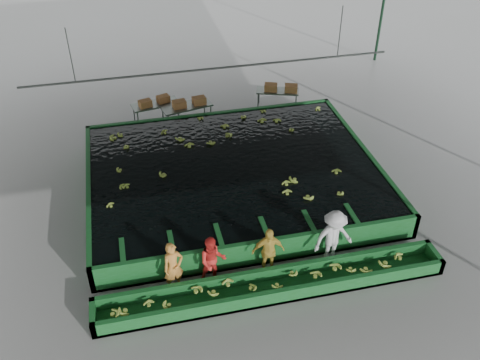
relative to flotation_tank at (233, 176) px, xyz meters
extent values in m
plane|color=gray|center=(0.00, -1.50, -0.45)|extent=(80.00, 80.00, 0.00)
cube|color=slate|center=(0.00, -1.50, 4.55)|extent=(20.00, 22.00, 0.04)
cube|color=black|center=(0.00, 0.00, 0.40)|extent=(9.70, 7.70, 0.00)
cylinder|color=#59605B|center=(0.00, 3.50, 2.55)|extent=(0.08, 0.08, 14.00)
cylinder|color=#59605B|center=(-5.00, 3.50, 3.55)|extent=(0.04, 0.04, 2.00)
cylinder|color=#59605B|center=(5.00, 3.50, 3.55)|extent=(0.04, 0.04, 2.00)
imported|color=orange|center=(-2.67, -4.30, 0.36)|extent=(0.68, 0.55, 1.62)
imported|color=red|center=(-1.57, -4.30, 0.35)|extent=(0.80, 0.63, 1.60)
imported|color=gold|center=(0.04, -4.30, 0.36)|extent=(0.97, 0.45, 1.62)
imported|color=silver|center=(2.01, -4.30, 0.48)|extent=(1.25, 0.79, 1.85)
camera|label=1|loc=(-3.30, -14.94, 10.95)|focal=40.00mm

